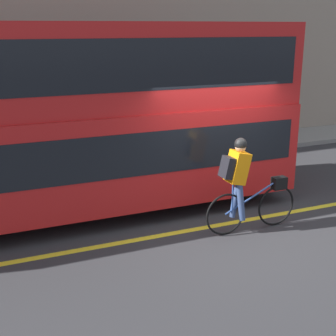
# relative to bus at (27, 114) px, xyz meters

# --- Properties ---
(ground_plane) EXTENTS (80.00, 80.00, 0.00)m
(ground_plane) POSITION_rel_bus_xyz_m (3.19, -1.48, -1.99)
(ground_plane) COLOR #2D2D30
(road_center_line) EXTENTS (50.00, 0.14, 0.01)m
(road_center_line) POSITION_rel_bus_xyz_m (3.19, -1.64, -1.98)
(road_center_line) COLOR yellow
(road_center_line) RESTS_ON ground_plane
(sidewalk_curb) EXTENTS (60.00, 1.76, 0.13)m
(sidewalk_curb) POSITION_rel_bus_xyz_m (3.19, 3.37, -1.92)
(sidewalk_curb) COLOR gray
(sidewalk_curb) RESTS_ON ground_plane
(bus) EXTENTS (10.00, 2.48, 3.56)m
(bus) POSITION_rel_bus_xyz_m (0.00, 0.00, 0.00)
(bus) COLOR black
(bus) RESTS_ON ground_plane
(cyclist_on_bike) EXTENTS (1.80, 0.32, 1.71)m
(cyclist_on_bike) POSITION_rel_bus_xyz_m (3.29, -2.03, -1.07)
(cyclist_on_bike) COLOR black
(cyclist_on_bike) RESTS_ON ground_plane
(street_sign_post) EXTENTS (0.36, 0.09, 2.47)m
(street_sign_post) POSITION_rel_bus_xyz_m (1.67, 3.27, -0.47)
(street_sign_post) COLOR #59595B
(street_sign_post) RESTS_ON sidewalk_curb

